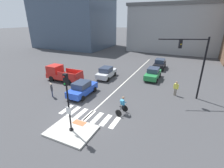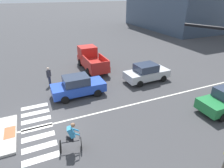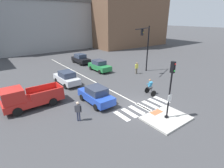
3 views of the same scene
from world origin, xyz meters
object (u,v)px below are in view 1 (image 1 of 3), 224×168
car_green_eastbound_far (153,74)px  cyclist (122,105)px  pedestrian_waiting_far_side (176,87)px  signal_pole (68,98)px  car_blue_westbound_near (82,88)px  pickup_truck_red_cross_left (62,74)px  car_silver_westbound_far (106,73)px  pedestrian_at_curb_left (52,89)px  traffic_light_mast (195,60)px  car_black_eastbound_distant (160,64)px

car_green_eastbound_far → cyclist: (-0.56, -10.55, 0.06)m
cyclist → pedestrian_waiting_far_side: 7.35m
signal_pole → car_blue_westbound_near: size_ratio=1.11×
car_green_eastbound_far → pickup_truck_red_cross_left: bearing=-152.4°
car_silver_westbound_far → pedestrian_at_curb_left: 8.62m
car_green_eastbound_far → signal_pole: bearing=-102.2°
pedestrian_at_curb_left → signal_pole: bearing=-34.9°
traffic_light_mast → pickup_truck_red_cross_left: size_ratio=1.28×
car_green_eastbound_far → cyclist: 10.57m
car_silver_westbound_far → pedestrian_at_curb_left: pedestrian_at_curb_left is taller
traffic_light_mast → car_black_eastbound_distant: 12.15m
car_blue_westbound_near → pedestrian_waiting_far_side: pedestrian_waiting_far_side is taller
car_blue_westbound_near → pickup_truck_red_cross_left: 6.06m
signal_pole → traffic_light_mast: (8.02, 10.03, 1.39)m
pedestrian_at_curb_left → pedestrian_waiting_far_side: same height
signal_pole → car_silver_westbound_far: 12.79m
pickup_truck_red_cross_left → pedestrian_waiting_far_side: size_ratio=3.07×
car_blue_westbound_near → car_black_eastbound_distant: size_ratio=1.00×
traffic_light_mast → pedestrian_at_curb_left: bearing=-156.4°
car_silver_westbound_far → pedestrian_waiting_far_side: (9.78, -2.00, 0.17)m
car_green_eastbound_far → pickup_truck_red_cross_left: pickup_truck_red_cross_left is taller
cyclist → car_blue_westbound_near: bearing=162.5°
car_black_eastbound_distant → pedestrian_at_curb_left: (-8.81, -16.55, 0.17)m
traffic_light_mast → car_black_eastbound_distant: size_ratio=1.59×
pickup_truck_red_cross_left → pedestrian_waiting_far_side: (14.98, 1.60, 0.00)m
car_black_eastbound_distant → pedestrian_at_curb_left: 18.75m
car_green_eastbound_far → pedestrian_at_curb_left: (-8.89, -10.63, 0.17)m
pickup_truck_red_cross_left → car_blue_westbound_near: bearing=-27.4°
car_black_eastbound_distant → pickup_truck_red_cross_left: (-11.42, -11.94, 0.17)m
car_silver_westbound_far → car_green_eastbound_far: (6.29, 2.41, 0.00)m
car_silver_westbound_far → pickup_truck_red_cross_left: bearing=-145.3°
signal_pole → pedestrian_at_curb_left: bearing=145.1°
car_blue_westbound_near → cyclist: cyclist is taller
signal_pole → pickup_truck_red_cross_left: 12.15m
pedestrian_waiting_far_side → car_black_eastbound_distant: bearing=109.0°
signal_pole → pickup_truck_red_cross_left: bearing=134.1°
car_green_eastbound_far → pedestrian_waiting_far_side: pedestrian_waiting_far_side is taller
car_green_eastbound_far → pedestrian_at_curb_left: 13.86m
traffic_light_mast → car_black_eastbound_distant: traffic_light_mast is taller
traffic_light_mast → cyclist: bearing=-132.4°
signal_pole → pickup_truck_red_cross_left: signal_pole is taller
car_silver_westbound_far → pedestrian_waiting_far_side: bearing=-11.6°
car_black_eastbound_distant → car_green_eastbound_far: bearing=-89.2°
pickup_truck_red_cross_left → pedestrian_at_curb_left: bearing=-60.5°
cyclist → pedestrian_waiting_far_side: cyclist is taller
traffic_light_mast → pedestrian_waiting_far_side: 3.60m
car_green_eastbound_far → pedestrian_waiting_far_side: (3.48, -4.41, 0.17)m
car_blue_westbound_near → car_black_eastbound_distant: (6.04, 14.72, 0.00)m
car_blue_westbound_near → car_green_eastbound_far: size_ratio=1.00×
car_blue_westbound_near → pedestrian_at_curb_left: bearing=-146.5°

